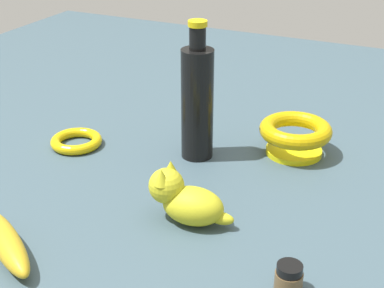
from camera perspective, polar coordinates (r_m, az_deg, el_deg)
The scene contains 7 objects.
ground at distance 0.99m, azimuth 0.00°, elevation -4.56°, with size 2.00×2.00×0.00m, color #384C56.
banana at distance 0.87m, azimuth -18.16°, elevation -9.41°, with size 0.18×0.04×0.04m, color gold.
nail_polish_jar at distance 0.77m, azimuth 9.71°, elevation -13.15°, with size 0.04×0.04×0.04m.
bowl at distance 1.10m, azimuth 10.35°, elevation 1.03°, with size 0.14×0.14×0.06m.
cat_figurine at distance 0.88m, azimuth -0.69°, elevation -5.53°, with size 0.07×0.14×0.09m.
bangle at distance 1.15m, azimuth -11.55°, elevation 0.29°, with size 0.10×0.10×0.02m, color gold.
bottle_tall at distance 1.05m, azimuth 0.53°, elevation 4.37°, with size 0.06×0.06×0.26m.
Camera 1 is at (-0.76, -0.36, 0.51)m, focal length 53.02 mm.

